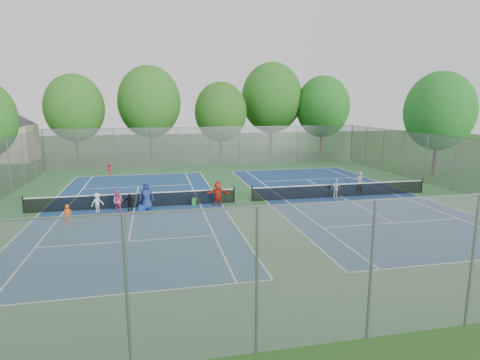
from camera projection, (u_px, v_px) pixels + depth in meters
name	position (u px, v px, depth m)	size (l,w,h in m)	color
ground	(243.00, 202.00, 26.61)	(120.00, 120.00, 0.00)	#204B17
court_pad	(243.00, 202.00, 26.61)	(32.00, 32.00, 0.01)	#2E6134
court_left	(135.00, 207.00, 25.17)	(10.97, 23.77, 0.01)	navy
court_right	(341.00, 197.00, 28.05)	(10.97, 23.77, 0.01)	navy
net_left	(134.00, 201.00, 25.09)	(12.87, 0.10, 0.91)	black
net_right	(341.00, 191.00, 27.97)	(12.87, 0.10, 0.91)	black
fence_north	(210.00, 146.00, 41.59)	(32.00, 0.10, 4.00)	gray
fence_south	(371.00, 271.00, 10.88)	(32.00, 0.10, 4.00)	gray
fence_east	(455.00, 165.00, 29.52)	(32.00, 0.10, 4.00)	gray
house	(2.00, 123.00, 44.33)	(11.03, 11.03, 7.30)	#B7A88C
tree_nw	(75.00, 108.00, 43.73)	(6.40, 6.40, 9.58)	#443326
tree_nl	(149.00, 102.00, 46.21)	(7.20, 7.20, 10.69)	#443326
tree_nc	(221.00, 112.00, 46.15)	(6.00, 6.00, 8.85)	#443326
tree_nr	(272.00, 98.00, 50.16)	(7.60, 7.60, 11.42)	#443326
tree_ne	(323.00, 107.00, 49.68)	(6.60, 6.60, 9.77)	#443326
tree_side_e	(439.00, 111.00, 35.18)	(6.00, 6.00, 9.20)	#443326
ball_crate	(142.00, 208.00, 24.51)	(0.39, 0.39, 0.33)	#184EB4
ball_hopper	(194.00, 202.00, 25.53)	(0.26, 0.26, 0.51)	green
student_a	(68.00, 216.00, 21.18)	(0.45, 0.29, 1.22)	orange
student_b	(118.00, 201.00, 24.06)	(0.65, 0.50, 1.33)	#DF568A
student_c	(97.00, 203.00, 24.05)	(0.76, 0.44, 1.18)	silver
student_d	(130.00, 202.00, 24.30)	(0.64, 0.27, 1.09)	black
student_e	(147.00, 196.00, 24.59)	(0.86, 0.56, 1.76)	navy
student_f	(218.00, 194.00, 25.52)	(1.47, 0.47, 1.58)	red
child_far_baseline	(110.00, 169.00, 36.24)	(0.71, 0.41, 1.10)	#AA181C
instructor	(359.00, 183.00, 28.47)	(0.62, 0.41, 1.71)	gray
teen_court_b	(336.00, 189.00, 27.38)	(0.81, 0.34, 1.39)	beige
tennis_ball_0	(110.00, 222.00, 21.98)	(0.07, 0.07, 0.07)	#A2C62E
tennis_ball_1	(52.00, 227.00, 21.14)	(0.07, 0.07, 0.07)	#C0D030
tennis_ball_2	(176.00, 232.00, 20.42)	(0.07, 0.07, 0.07)	gold
tennis_ball_3	(78.00, 220.00, 22.50)	(0.07, 0.07, 0.07)	gold
tennis_ball_4	(131.00, 212.00, 24.10)	(0.07, 0.07, 0.07)	#B6D832
tennis_ball_5	(77.00, 219.00, 22.58)	(0.07, 0.07, 0.07)	#A9CA2F
tennis_ball_6	(71.00, 239.00, 19.24)	(0.07, 0.07, 0.07)	#B0CE30
tennis_ball_7	(65.00, 223.00, 21.86)	(0.07, 0.07, 0.07)	#CBD531
tennis_ball_8	(53.00, 234.00, 20.08)	(0.07, 0.07, 0.07)	#C5E635
tennis_ball_9	(135.00, 239.00, 19.37)	(0.07, 0.07, 0.07)	#D6E836
tennis_ball_10	(150.00, 231.00, 20.56)	(0.07, 0.07, 0.07)	#BCE735
tennis_ball_11	(105.00, 222.00, 22.07)	(0.07, 0.07, 0.07)	yellow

